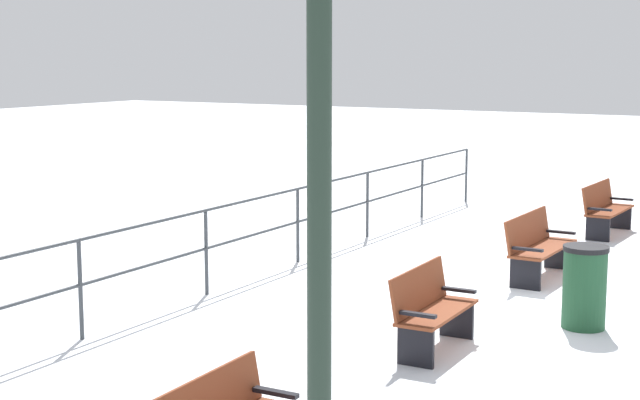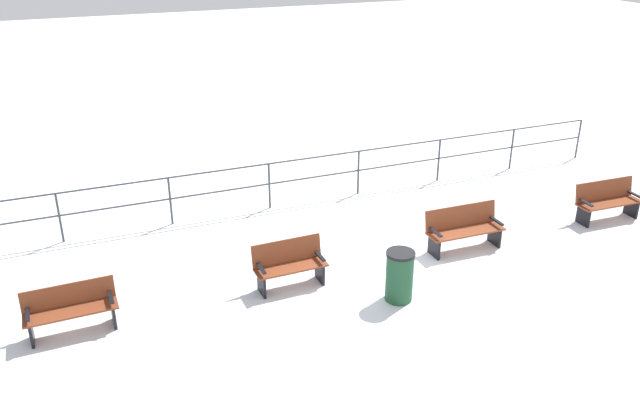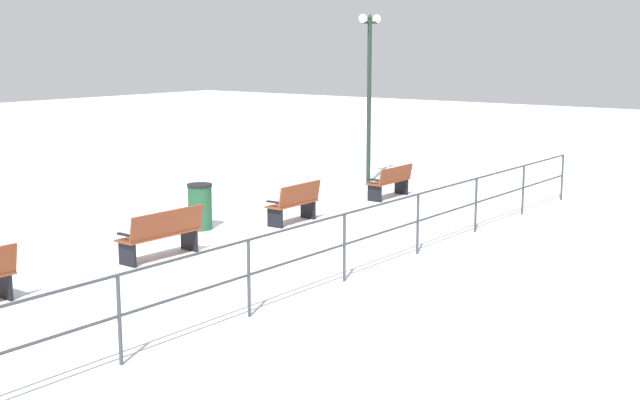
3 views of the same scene
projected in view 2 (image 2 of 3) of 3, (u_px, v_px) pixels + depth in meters
ground_plane at (380, 265)px, 13.06m from camera, size 80.00×80.00×0.00m
bench_nearest at (71, 309)px, 10.80m from camera, size 0.52×1.52×0.83m
bench_second at (289, 264)px, 12.15m from camera, size 0.52×1.39×0.90m
bench_third at (464, 228)px, 13.53m from camera, size 0.58×1.70×0.93m
bench_fourth at (607, 200)px, 14.88m from camera, size 0.58×1.62×0.91m
waterfront_railing at (315, 171)px, 15.73m from camera, size 0.05×16.60×1.16m
trash_bin at (399, 276)px, 11.70m from camera, size 0.53×0.53×0.98m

